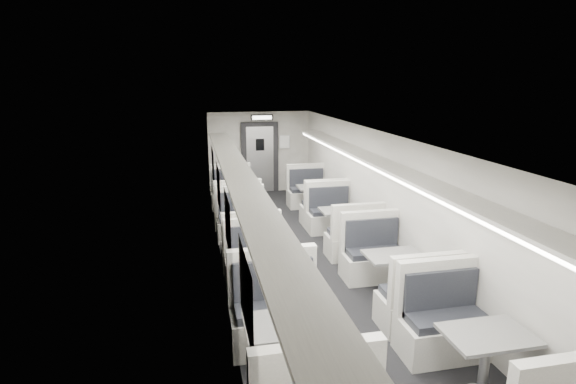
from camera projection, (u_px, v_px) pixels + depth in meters
name	position (u px, v px, depth m)	size (l,w,h in m)	color
room	(311.00, 208.00, 7.68)	(3.24, 12.24, 2.64)	black
booth_left_a	(234.00, 202.00, 11.10)	(1.07, 2.17, 1.16)	beige
booth_left_b	(246.00, 234.00, 8.82)	(1.04, 2.11, 1.13)	beige
booth_left_c	(262.00, 282.00, 6.78)	(1.01, 2.04, 1.09)	beige
booth_left_d	(290.00, 355.00, 4.89)	(1.16, 2.35, 1.26)	beige
booth_right_a	(315.00, 200.00, 11.27)	(1.04, 2.10, 1.13)	beige
booth_right_b	(341.00, 226.00, 9.32)	(1.03, 2.09, 1.12)	beige
booth_right_c	(393.00, 277.00, 6.91)	(1.06, 2.15, 1.15)	beige
booth_right_d	(484.00, 365.00, 4.77)	(1.09, 2.22, 1.19)	beige
passenger	(244.00, 192.00, 10.57)	(0.54, 0.35, 1.47)	black
window_a	(213.00, 166.00, 10.57)	(0.02, 1.18, 0.84)	black
window_b	(219.00, 187.00, 8.48)	(0.02, 1.18, 0.84)	black
window_c	(228.00, 223.00, 6.40)	(0.02, 1.18, 0.84)	black
window_d	(246.00, 293.00, 4.31)	(0.02, 1.18, 0.84)	black
luggage_rack_left	(239.00, 173.00, 6.97)	(0.46, 10.40, 0.09)	beige
luggage_rack_right	(388.00, 167.00, 7.47)	(0.46, 10.40, 0.09)	beige
vestibule_door	(260.00, 158.00, 13.34)	(1.10, 0.13, 2.10)	black
exit_sign	(262.00, 117.00, 12.57)	(0.62, 0.12, 0.16)	black
wall_notice	(285.00, 142.00, 13.37)	(0.32, 0.02, 0.40)	white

